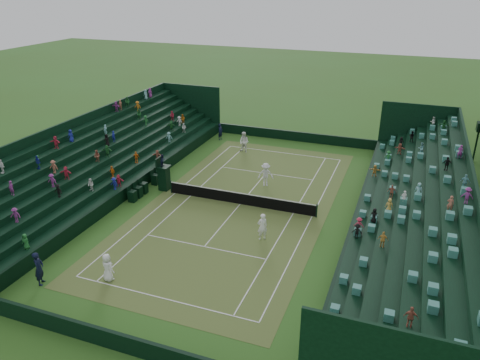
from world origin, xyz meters
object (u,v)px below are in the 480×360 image
(umpire_chair, at_px, (164,175))
(player_far_west, at_px, (244,142))
(tennis_net, at_px, (240,198))
(player_far_east, at_px, (266,175))
(player_near_east, at_px, (262,227))
(player_near_west, at_px, (107,267))

(umpire_chair, height_order, player_far_west, umpire_chair)
(tennis_net, xyz_separation_m, umpire_chair, (-6.61, 0.39, 0.75))
(tennis_net, relative_size, player_far_east, 5.97)
(player_near_east, xyz_separation_m, player_far_east, (-2.39, 8.17, 0.05))
(tennis_net, distance_m, umpire_chair, 6.66)
(player_far_west, distance_m, player_far_east, 8.17)
(player_near_west, distance_m, player_far_west, 22.34)
(tennis_net, relative_size, umpire_chair, 3.90)
(player_near_west, xyz_separation_m, player_far_east, (4.28, 15.45, 0.14))
(umpire_chair, distance_m, player_near_east, 10.76)
(umpire_chair, xyz_separation_m, player_near_east, (9.73, -4.60, -0.35))
(player_far_west, bearing_deg, player_far_east, -44.04)
(umpire_chair, bearing_deg, player_near_east, -25.29)
(player_near_west, distance_m, player_near_east, 9.88)
(tennis_net, height_order, umpire_chair, umpire_chair)
(player_near_east, bearing_deg, umpire_chair, -64.11)
(tennis_net, height_order, player_far_west, player_far_west)
(player_near_east, distance_m, player_far_west, 16.52)
(player_far_west, bearing_deg, player_near_west, -76.28)
(tennis_net, distance_m, player_far_west, 11.46)
(umpire_chair, xyz_separation_m, player_far_west, (2.94, 10.46, -0.28))
(player_near_west, bearing_deg, player_far_east, -90.51)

